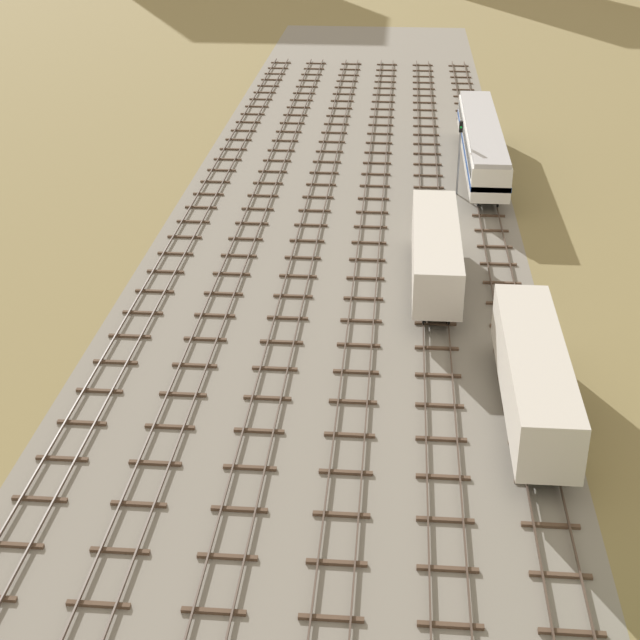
% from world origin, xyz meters
% --- Properties ---
extents(ground_plane, '(480.00, 480.00, 0.00)m').
position_xyz_m(ground_plane, '(0.00, 56.00, 0.00)').
color(ground_plane, olive).
extents(ballast_bed, '(25.43, 176.00, 0.01)m').
position_xyz_m(ballast_bed, '(0.00, 56.00, 0.00)').
color(ballast_bed, gray).
rests_on(ballast_bed, ground).
extents(track_far_left, '(2.40, 126.00, 0.29)m').
position_xyz_m(track_far_left, '(-10.72, 57.00, 0.14)').
color(track_far_left, '#47382D').
rests_on(track_far_left, ground).
extents(track_left, '(2.40, 126.00, 0.29)m').
position_xyz_m(track_left, '(-6.43, 57.00, 0.14)').
color(track_left, '#47382D').
rests_on(track_left, ground).
extents(track_centre_left, '(2.40, 126.00, 0.29)m').
position_xyz_m(track_centre_left, '(-2.14, 57.00, 0.14)').
color(track_centre_left, '#47382D').
rests_on(track_centre_left, ground).
extents(track_centre, '(2.40, 126.00, 0.29)m').
position_xyz_m(track_centre, '(2.14, 57.00, 0.14)').
color(track_centre, '#47382D').
rests_on(track_centre, ground).
extents(track_centre_right, '(2.40, 126.00, 0.29)m').
position_xyz_m(track_centre_right, '(6.43, 57.00, 0.14)').
color(track_centre_right, '#47382D').
rests_on(track_centre_right, ground).
extents(track_right, '(2.40, 126.00, 0.29)m').
position_xyz_m(track_right, '(10.72, 57.00, 0.14)').
color(track_right, '#47382D').
rests_on(track_right, ground).
extents(freight_boxcar_right_nearest, '(2.87, 14.00, 3.60)m').
position_xyz_m(freight_boxcar_right_nearest, '(10.72, 39.86, 2.45)').
color(freight_boxcar_right_nearest, beige).
rests_on(freight_boxcar_right_nearest, ground).
extents(freight_boxcar_centre_right_near, '(2.87, 14.00, 3.60)m').
position_xyz_m(freight_boxcar_centre_right_near, '(6.44, 54.76, 2.45)').
color(freight_boxcar_centre_right_near, beige).
rests_on(freight_boxcar_centre_right_near, ground).
extents(passenger_coach_right_mid, '(2.96, 22.00, 3.80)m').
position_xyz_m(passenger_coach_right_mid, '(10.72, 78.10, 2.61)').
color(passenger_coach_right_mid, white).
rests_on(passenger_coach_right_mid, ground).
extents(signal_post_nearest, '(0.28, 0.47, 5.90)m').
position_xyz_m(signal_post_nearest, '(8.57, 72.24, 3.71)').
color(signal_post_nearest, gray).
rests_on(signal_post_nearest, ground).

